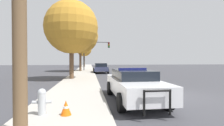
# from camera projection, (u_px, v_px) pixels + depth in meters

# --- Properties ---
(ground_plane) EXTENTS (110.00, 110.00, 0.00)m
(ground_plane) POSITION_uv_depth(u_px,v_px,m) (174.00, 96.00, 8.95)
(ground_plane) COLOR #3D3D42
(sidewalk_left) EXTENTS (3.00, 110.00, 0.13)m
(sidewalk_left) POSITION_uv_depth(u_px,v_px,m) (73.00, 98.00, 8.29)
(sidewalk_left) COLOR #ADA89E
(sidewalk_left) RESTS_ON ground_plane
(police_car) EXTENTS (2.07, 5.27, 1.49)m
(police_car) POSITION_uv_depth(u_px,v_px,m) (134.00, 84.00, 7.94)
(police_car) COLOR white
(police_car) RESTS_ON ground_plane
(fire_hydrant) EXTENTS (0.59, 0.26, 0.83)m
(fire_hydrant) POSITION_uv_depth(u_px,v_px,m) (42.00, 101.00, 5.51)
(fire_hydrant) COLOR #B7BCC1
(fire_hydrant) RESTS_ON sidewalk_left
(traffic_light) EXTENTS (4.32, 0.35, 4.78)m
(traffic_light) POSITION_uv_depth(u_px,v_px,m) (95.00, 49.00, 28.72)
(traffic_light) COLOR #424247
(traffic_light) RESTS_ON sidewalk_left
(car_background_midblock) EXTENTS (2.06, 4.26, 1.38)m
(car_background_midblock) POSITION_uv_depth(u_px,v_px,m) (101.00, 68.00, 24.44)
(car_background_midblock) COLOR #333856
(car_background_midblock) RESTS_ON ground_plane
(tree_sidewalk_mid) EXTENTS (5.49, 5.49, 8.20)m
(tree_sidewalk_mid) POSITION_uv_depth(u_px,v_px,m) (80.00, 36.00, 26.95)
(tree_sidewalk_mid) COLOR brown
(tree_sidewalk_mid) RESTS_ON sidewalk_left
(tree_sidewalk_far) EXTENTS (3.78, 3.78, 6.35)m
(tree_sidewalk_far) POSITION_uv_depth(u_px,v_px,m) (84.00, 49.00, 44.17)
(tree_sidewalk_far) COLOR #4C3823
(tree_sidewalk_far) RESTS_ON sidewalk_left
(tree_sidewalk_near) EXTENTS (4.86, 4.86, 7.15)m
(tree_sidewalk_near) POSITION_uv_depth(u_px,v_px,m) (71.00, 27.00, 15.93)
(tree_sidewalk_near) COLOR brown
(tree_sidewalk_near) RESTS_ON sidewalk_left
(traffic_cone) EXTENTS (0.34, 0.34, 0.46)m
(traffic_cone) POSITION_uv_depth(u_px,v_px,m) (66.00, 108.00, 5.48)
(traffic_cone) COLOR orange
(traffic_cone) RESTS_ON sidewalk_left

